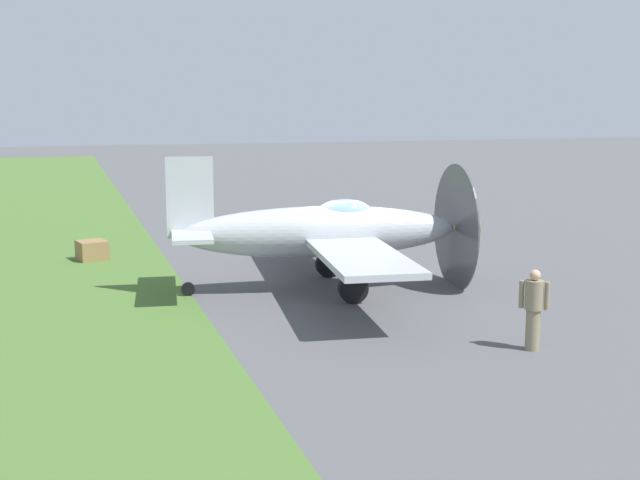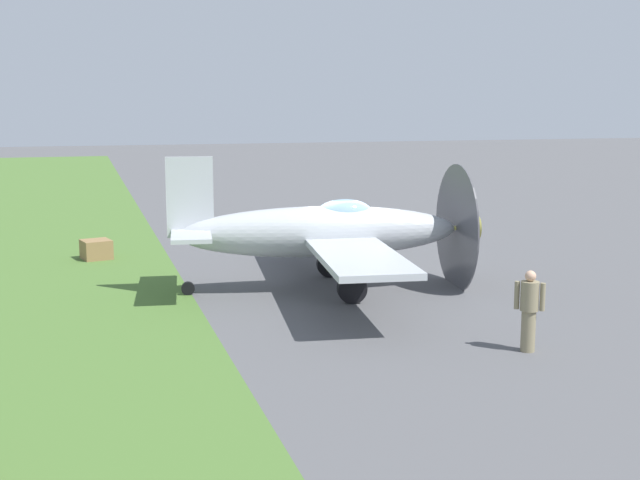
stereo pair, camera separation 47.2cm
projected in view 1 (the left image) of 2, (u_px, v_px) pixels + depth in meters
ground_plane at (340, 281)px, 23.93m from camera, size 160.00×160.00×0.00m
airplane_lead at (326, 232)px, 22.53m from camera, size 11.05×8.77×3.92m
ground_crew_chief at (534, 308)px, 17.11m from camera, size 0.41×0.53×1.73m
supply_crate at (92, 250)px, 27.06m from camera, size 1.09×1.09×0.64m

